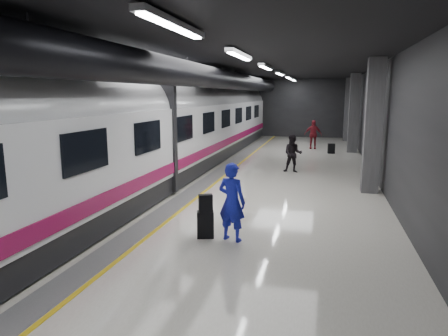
# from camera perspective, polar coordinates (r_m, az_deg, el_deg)

# --- Properties ---
(ground) EXTENTS (40.00, 40.00, 0.00)m
(ground) POSITION_cam_1_polar(r_m,az_deg,el_deg) (13.01, 0.45, -4.27)
(ground) COLOR silver
(ground) RESTS_ON ground
(platform_hall) EXTENTS (10.02, 40.02, 4.51)m
(platform_hall) POSITION_cam_1_polar(r_m,az_deg,el_deg) (13.58, 0.26, 11.43)
(platform_hall) COLOR black
(platform_hall) RESTS_ON ground
(train) EXTENTS (3.05, 38.00, 4.05)m
(train) POSITION_cam_1_polar(r_m,az_deg,el_deg) (13.78, -12.82, 5.04)
(train) COLOR black
(train) RESTS_ON ground
(traveler_main) EXTENTS (0.75, 0.59, 1.81)m
(traveler_main) POSITION_cam_1_polar(r_m,az_deg,el_deg) (9.07, 1.12, -4.87)
(traveler_main) COLOR #1920C2
(traveler_main) RESTS_ON ground
(suitcase_main) EXTENTS (0.44, 0.35, 0.63)m
(suitcase_main) POSITION_cam_1_polar(r_m,az_deg,el_deg) (9.41, -2.68, -8.07)
(suitcase_main) COLOR black
(suitcase_main) RESTS_ON ground
(shoulder_bag) EXTENTS (0.35, 0.29, 0.42)m
(shoulder_bag) POSITION_cam_1_polar(r_m,az_deg,el_deg) (9.22, -2.65, -5.06)
(shoulder_bag) COLOR black
(shoulder_bag) RESTS_ON suitcase_main
(traveler_far_a) EXTENTS (0.79, 0.62, 1.63)m
(traveler_far_a) POSITION_cam_1_polar(r_m,az_deg,el_deg) (17.35, 9.81, 2.04)
(traveler_far_a) COLOR black
(traveler_far_a) RESTS_ON ground
(traveler_far_b) EXTENTS (1.05, 0.47, 1.77)m
(traveler_far_b) POSITION_cam_1_polar(r_m,az_deg,el_deg) (25.29, 12.59, 4.69)
(traveler_far_b) COLOR maroon
(traveler_far_b) RESTS_ON ground
(suitcase_far) EXTENTS (0.42, 0.31, 0.56)m
(suitcase_far) POSITION_cam_1_polar(r_m,az_deg,el_deg) (23.57, 15.07, 2.70)
(suitcase_far) COLOR black
(suitcase_far) RESTS_ON ground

